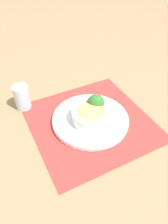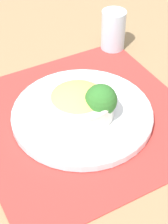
{
  "view_description": "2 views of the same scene",
  "coord_description": "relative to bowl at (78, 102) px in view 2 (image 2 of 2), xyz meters",
  "views": [
    {
      "loc": [
        -0.24,
        -0.56,
        0.61
      ],
      "look_at": [
        -0.02,
        0.02,
        0.04
      ],
      "focal_mm": 35.0,
      "sensor_mm": 36.0,
      "label": 1
    },
    {
      "loc": [
        0.54,
        -0.22,
        0.55
      ],
      "look_at": [
        0.02,
        -0.0,
        0.04
      ],
      "focal_mm": 60.0,
      "sensor_mm": 36.0,
      "label": 2
    }
  ],
  "objects": [
    {
      "name": "water_glass",
      "position": [
        -0.23,
        0.19,
        -0.0
      ],
      "size": [
        0.06,
        0.06,
        0.11
      ],
      "color": "silver",
      "rests_on": "ground_plane"
    },
    {
      "name": "ground_plane",
      "position": [
        0.0,
        0.01,
        -0.05
      ],
      "size": [
        4.0,
        4.0,
        0.0
      ],
      "primitive_type": "plane",
      "color": "#8C704C"
    },
    {
      "name": "carrot_slice_near",
      "position": [
        -0.03,
        0.05,
        -0.03
      ],
      "size": [
        0.04,
        0.04,
        0.01
      ],
      "color": "orange",
      "rests_on": "plate"
    },
    {
      "name": "placemat",
      "position": [
        0.0,
        0.01,
        -0.05
      ],
      "size": [
        0.5,
        0.5,
        0.0
      ],
      "color": "#B2332D",
      "rests_on": "ground_plane"
    },
    {
      "name": "bowl",
      "position": [
        0.0,
        0.0,
        0.0
      ],
      "size": [
        0.15,
        0.15,
        0.06
      ],
      "color": "silver",
      "rests_on": "plate"
    },
    {
      "name": "broccoli_floret",
      "position": [
        0.03,
        0.04,
        0.02
      ],
      "size": [
        0.07,
        0.07,
        0.08
      ],
      "color": "#84AD5B",
      "rests_on": "plate"
    },
    {
      "name": "plate",
      "position": [
        0.0,
        0.01,
        -0.03
      ],
      "size": [
        0.3,
        0.3,
        0.02
      ],
      "color": "silver",
      "rests_on": "placemat"
    },
    {
      "name": "carrot_slice_middle",
      "position": [
        -0.04,
        0.04,
        -0.03
      ],
      "size": [
        0.04,
        0.04,
        0.01
      ],
      "color": "orange",
      "rests_on": "plate"
    }
  ]
}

